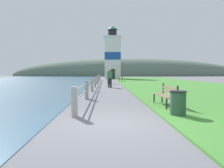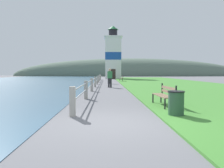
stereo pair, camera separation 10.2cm
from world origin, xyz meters
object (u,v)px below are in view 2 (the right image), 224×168
person_strolling (110,77)px  person_by_railing (109,76)px  lighthouse (113,56)px  park_bench_midway (122,78)px  trash_bin (176,104)px  park_bench_near (165,94)px

person_strolling → person_by_railing: size_ratio=1.03×
lighthouse → person_strolling: lighthouse is taller
lighthouse → person_strolling: size_ratio=6.20×
park_bench_midway → trash_bin: size_ratio=2.22×
person_strolling → trash_bin: person_strolling is taller
person_strolling → person_by_railing: person_strolling is taller
park_bench_midway → lighthouse: size_ratio=0.17×
park_bench_near → lighthouse: bearing=-91.0°
park_bench_near → person_strolling: bearing=-82.0°
lighthouse → trash_bin: bearing=-88.6°
person_strolling → person_by_railing: bearing=-5.0°
park_bench_midway → lighthouse: 13.45m
trash_bin → park_bench_midway: bearing=90.0°
person_strolling → park_bench_midway: bearing=-13.8°
park_bench_near → lighthouse: size_ratio=0.17×
park_bench_near → park_bench_midway: size_ratio=0.96×
park_bench_near → trash_bin: size_ratio=2.15×
park_bench_midway → person_by_railing: (-1.97, -6.44, 0.38)m
park_bench_near → person_strolling: person_strolling is taller
lighthouse → person_by_railing: size_ratio=6.42×
park_bench_near → trash_bin: 1.97m
lighthouse → trash_bin: 38.81m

